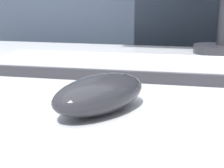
% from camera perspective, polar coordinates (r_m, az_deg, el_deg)
% --- Properties ---
extents(partition_panel, '(5.00, 0.03, 1.18)m').
position_cam_1_polar(partition_panel, '(1.08, 14.11, -2.13)').
color(partition_panel, '#333D4C').
rests_on(partition_panel, ground_plane).
extents(computer_mouse_near, '(0.09, 0.13, 0.04)m').
position_cam_1_polar(computer_mouse_near, '(0.30, -2.03, -1.75)').
color(computer_mouse_near, '#232328').
rests_on(computer_mouse_near, desk).
extents(keyboard, '(0.42, 0.16, 0.02)m').
position_cam_1_polar(keyboard, '(0.50, 0.65, 3.39)').
color(keyboard, '#28282D').
rests_on(keyboard, desk).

